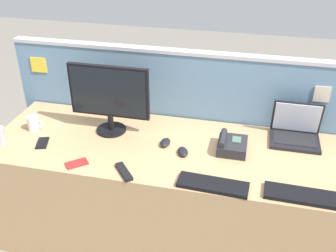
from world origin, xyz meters
The scene contains 14 objects.
ground_plane centered at (0.00, 0.00, 0.00)m, with size 10.00×10.00×0.00m, color slate.
desk centered at (0.00, 0.00, 0.38)m, with size 2.21×0.77×0.76m, color tan.
cubicle_divider centered at (0.00, 0.43, 0.62)m, with size 2.39×0.08×1.23m.
desktop_monitor centered at (-0.40, 0.12, 1.01)m, with size 0.52×0.19×0.45m.
laptop centered at (0.77, 0.27, 0.82)m, with size 0.30×0.24×0.24m.
desk_phone centered at (0.39, 0.05, 0.79)m, with size 0.17×0.20×0.10m.
keyboard_main centered at (0.81, -0.30, 0.77)m, with size 0.43×0.13×0.02m, color black.
keyboard_spare centered at (0.33, -0.32, 0.77)m, with size 0.38×0.12×0.02m, color black.
computer_mouse_right_hand centered at (-0.01, 0.02, 0.77)m, with size 0.06×0.10×0.03m, color black.
computer_mouse_left_hand centered at (0.12, -0.05, 0.77)m, with size 0.06×0.10×0.03m, color black.
cell_phone_red_case centered at (-0.46, -0.29, 0.76)m, with size 0.07×0.12×0.01m, color #B22323.
cell_phone_black_slab centered at (-0.76, -0.14, 0.76)m, with size 0.07×0.13×0.01m, color black.
tv_remote centered at (-0.17, -0.31, 0.77)m, with size 0.04×0.17×0.02m, color black.
coffee_mug centered at (-0.90, 0.01, 0.80)m, with size 0.11×0.07×0.10m.
Camera 1 is at (0.47, -1.99, 2.09)m, focal length 42.32 mm.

